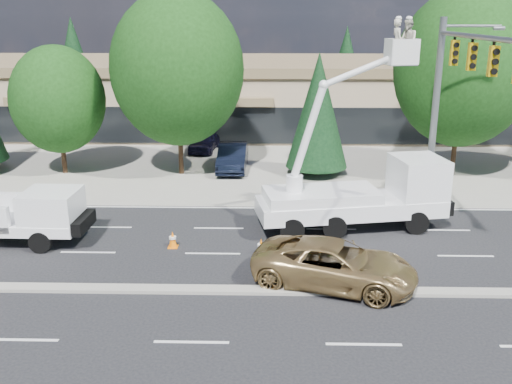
{
  "coord_description": "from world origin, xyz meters",
  "views": [
    {
      "loc": [
        2.23,
        -17.64,
        9.15
      ],
      "look_at": [
        1.71,
        3.81,
        2.4
      ],
      "focal_mm": 40.0,
      "sensor_mm": 36.0,
      "label": 1
    }
  ],
  "objects_px": {
    "bucket_truck": "(366,186)",
    "minivan": "(335,264)",
    "signal_mast": "(452,89)",
    "utility_pickup": "(19,221)"
  },
  "relations": [
    {
      "from": "bucket_truck",
      "to": "minivan",
      "type": "bearing_deg",
      "value": -119.39
    },
    {
      "from": "minivan",
      "to": "signal_mast",
      "type": "bearing_deg",
      "value": -22.82
    },
    {
      "from": "signal_mast",
      "to": "utility_pickup",
      "type": "distance_m",
      "value": 19.03
    },
    {
      "from": "signal_mast",
      "to": "utility_pickup",
      "type": "bearing_deg",
      "value": -171.04
    },
    {
      "from": "signal_mast",
      "to": "utility_pickup",
      "type": "height_order",
      "value": "signal_mast"
    },
    {
      "from": "utility_pickup",
      "to": "bucket_truck",
      "type": "relative_size",
      "value": 0.66
    },
    {
      "from": "signal_mast",
      "to": "bucket_truck",
      "type": "distance_m",
      "value": 5.48
    },
    {
      "from": "signal_mast",
      "to": "minivan",
      "type": "height_order",
      "value": "signal_mast"
    },
    {
      "from": "bucket_truck",
      "to": "minivan",
      "type": "relative_size",
      "value": 1.59
    },
    {
      "from": "utility_pickup",
      "to": "minivan",
      "type": "distance_m",
      "value": 13.12
    }
  ]
}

